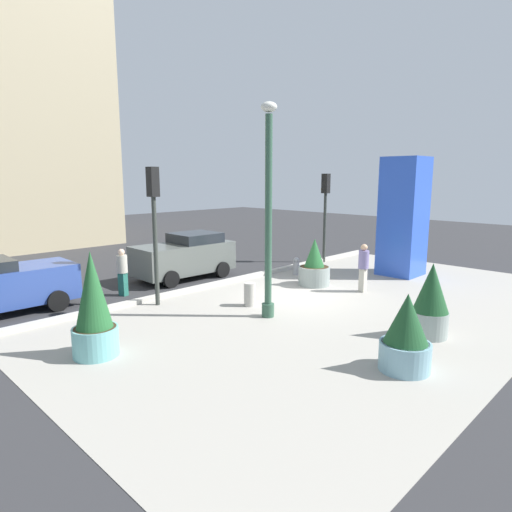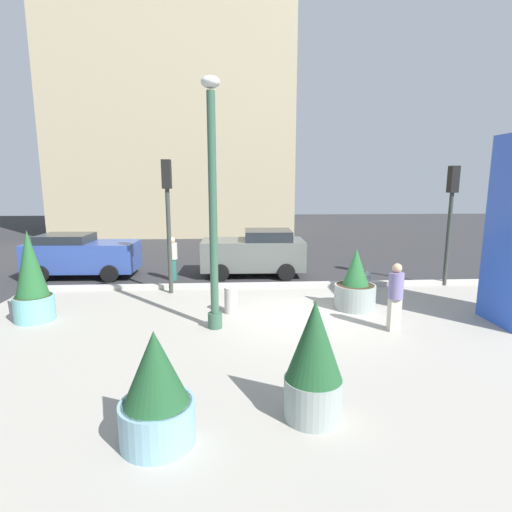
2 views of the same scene
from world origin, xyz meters
The scene contains 17 objects.
ground_plane centered at (0.00, 4.00, 0.00)m, with size 60.00×60.00×0.00m, color #2D2D30.
plaza_pavement centered at (0.00, -2.00, 0.00)m, with size 18.00×10.00×0.02m, color #9E998E.
curb_strip centered at (0.00, 3.12, 0.08)m, with size 18.00×0.24×0.16m, color #B7B2A8.
lamp_post centered at (-2.40, -0.76, 2.93)m, with size 0.44×0.44×6.02m.
potted_plant_mid_plaza centered at (-3.02, -5.27, 0.77)m, with size 1.07×1.07×1.67m.
potted_plant_near_right centered at (-7.22, 0.10, 1.09)m, with size 1.02×1.02×2.43m.
potted_plant_by_pillar centered at (-0.70, -4.80, 0.94)m, with size 0.92×0.92×1.92m.
potted_plant_curbside centered at (1.60, 0.59, 0.69)m, with size 1.18×1.18×1.77m.
fire_hydrant centered at (2.51, 2.20, 0.37)m, with size 0.36×0.26×0.75m.
concrete_bollard centered at (-2.00, 0.40, 0.38)m, with size 0.36×0.36×0.75m, color #B2ADA3.
traffic_light_corner centered at (5.60, 3.03, 2.83)m, with size 0.28×0.42×4.18m.
traffic_light_far_side centered at (-3.99, 2.57, 2.93)m, with size 0.28×0.42×4.33m.
car_curb_west centered at (-7.75, 5.11, 0.86)m, with size 4.10×2.06×1.67m.
car_passing_lane centered at (-1.07, 5.03, 0.91)m, with size 4.01×2.15×1.79m.
pedestrian_by_curb centered at (-4.17, 4.39, 0.90)m, with size 0.43×0.43×1.63m.
pedestrian_on_sidewalk centered at (2.03, -1.23, 0.96)m, with size 0.40×0.40×1.72m.
highrise_across_street centered at (-5.77, 21.58, 9.10)m, with size 15.72×12.42×18.21m, color tan.
Camera 2 is at (-1.93, -10.52, 3.67)m, focal length 28.28 mm.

